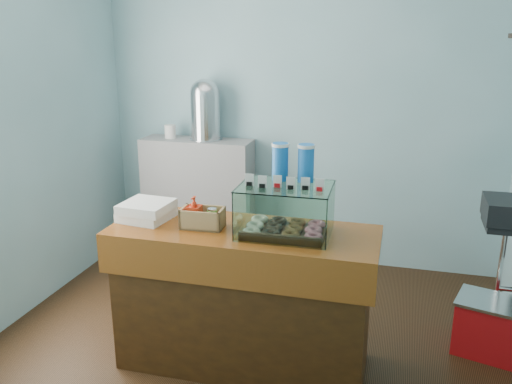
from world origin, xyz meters
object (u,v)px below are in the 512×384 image
(display_case, at_px, (287,204))
(red_cooler, at_px, (489,327))
(coffee_urn, at_px, (205,108))
(counter, at_px, (243,297))

(display_case, distance_m, red_cooler, 1.61)
(coffee_urn, relative_size, red_cooler, 1.08)
(counter, bearing_deg, coffee_urn, 117.14)
(display_case, xyz_separation_m, red_cooler, (1.25, 0.49, -0.88))
(coffee_urn, bearing_deg, counter, -62.86)
(counter, distance_m, display_case, 0.67)
(counter, xyz_separation_m, coffee_urn, (-0.81, 1.59, 0.92))
(red_cooler, bearing_deg, counter, -144.78)
(display_case, bearing_deg, coffee_urn, 123.32)
(counter, distance_m, coffee_urn, 2.01)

